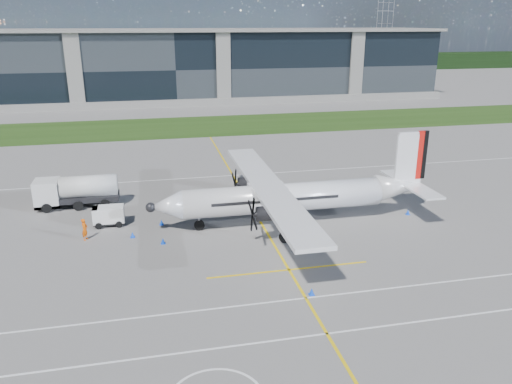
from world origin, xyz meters
The scene contains 16 objects.
ground centered at (0.00, 40.00, 0.00)m, with size 400.00×400.00×0.00m, color #63605E.
grass_strip centered at (0.00, 48.00, 0.02)m, with size 400.00×18.00×0.04m, color #1F3C10.
terminal_building centered at (0.00, 80.00, 7.50)m, with size 120.00×20.00×15.00m, color black.
tree_line centered at (0.00, 140.00, 3.00)m, with size 400.00×6.00×6.00m, color black.
pylon_east centered at (85.00, 150.00, 15.00)m, with size 9.00×4.60×30.00m, color gray, non-canonical shape.
yellow_taxiway_centerline centered at (3.00, 10.00, 0.01)m, with size 0.20×70.00×0.01m, color yellow.
white_lane_line centered at (0.00, -14.00, 0.01)m, with size 90.00×0.15×0.01m, color white.
turboprop_aircraft centered at (5.79, 2.67, 3.90)m, with size 25.05×25.98×7.79m, color white, non-canonical shape.
fuel_tanker_truck centered at (-14.00, 11.02, 1.52)m, with size 8.11×2.63×3.04m, color silver, non-canonical shape.
baggage_tug centered at (-10.21, 5.52, 0.85)m, with size 2.83×1.70×1.70m, color white, non-canonical shape.
ground_crew_person centered at (-11.95, 2.68, 1.05)m, with size 0.85×0.61×2.10m, color #F25907.
safety_cone_nose_stbd centered at (-5.71, 4.57, 0.25)m, with size 0.36×0.36×0.50m, color blue.
safety_cone_fwd centered at (-8.17, 2.30, 0.25)m, with size 0.36×0.36×0.50m, color blue.
safety_cone_nose_port centered at (-5.74, 0.51, 0.25)m, with size 0.36×0.36×0.50m, color blue.
safety_cone_tail centered at (16.83, 2.23, 0.25)m, with size 0.36×0.36×0.50m, color blue.
safety_cone_portwing centered at (3.50, -9.68, 0.25)m, with size 0.36×0.36×0.50m, color blue.
Camera 1 is at (-6.19, -37.09, 17.01)m, focal length 35.00 mm.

